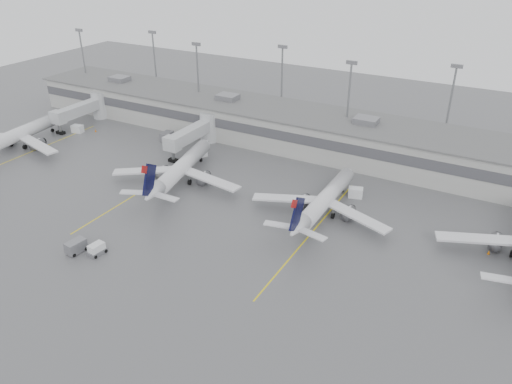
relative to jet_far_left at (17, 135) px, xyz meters
The scene contains 19 objects.
ground 62.61m from the jet_far_left, 23.93° to the right, with size 260.00×260.00×0.00m, color #505052.
terminal 65.82m from the jet_far_left, 29.71° to the left, with size 152.00×17.00×9.45m.
light_masts 69.43m from the jet_far_left, 33.89° to the left, with size 142.40×8.00×20.60m.
jet_bridge_left 20.44m from the jet_far_left, 85.34° to the left, with size 4.00×17.20×7.00m.
jet_bridge_right 41.94m from the jet_far_left, 29.05° to the left, with size 4.00×17.20×7.00m.
stand_markings 57.26m from the jet_far_left, ahead, with size 105.25×40.00×0.01m.
jet_far_left is the anchor object (origin of this frame).
jet_mid_left 44.21m from the jet_far_left, ahead, with size 26.45×29.96×9.81m.
jet_mid_right 74.20m from the jet_far_left, ahead, with size 25.73×28.81×9.33m.
baggage_tug 53.19m from the jet_far_left, 26.04° to the right, with size 2.08×2.96×1.80m.
baggage_cart 50.89m from the jet_far_left, 28.84° to the right, with size 2.11×3.30×2.01m.
gse_uld_a 14.41m from the jet_far_left, 71.17° to the left, with size 2.66×1.77×1.88m, color white.
gse_uld_b 43.49m from the jet_far_left, 22.35° to the left, with size 2.33×1.55×1.65m, color white.
gse_uld_c 78.20m from the jet_far_left, 10.59° to the left, with size 2.66×1.78×1.89m, color white.
gse_loader 34.17m from the jet_far_left, 35.97° to the left, with size 2.08×3.33×2.08m, color slate.
cone_a 18.11m from the jet_far_left, 62.74° to the left, with size 0.44×0.44×0.70m, color orange.
cone_b 33.19m from the jet_far_left, ahead, with size 0.37×0.37×0.60m, color orange.
cone_c 70.93m from the jet_far_left, ahead, with size 0.48×0.48×0.76m, color orange.
cone_d 101.60m from the jet_far_left, ahead, with size 0.42×0.42×0.66m, color orange.
Camera 1 is at (43.70, -42.45, 44.90)m, focal length 35.00 mm.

